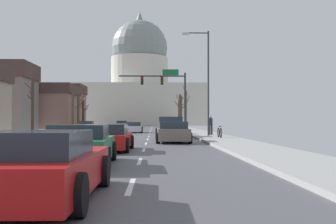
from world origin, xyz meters
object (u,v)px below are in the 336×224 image
signal_gantry (167,87)px  sedan_near_04 (109,138)px  pickup_truck_near_02 (171,129)px  bicycle_parked (220,132)px  street_lamp_right (205,74)px  sedan_oncoming_00 (87,126)px  sedan_oncoming_01 (122,125)px  sedan_near_00 (134,128)px  sedan_near_05 (80,146)px  sedan_near_06 (38,167)px  pedestrian_00 (211,124)px  sedan_near_03 (173,133)px  sedan_near_01 (170,128)px

signal_gantry → sedan_near_04: 30.74m
pickup_truck_near_02 → bicycle_parked: pickup_truck_near_02 is taller
street_lamp_right → sedan_oncoming_00: street_lamp_right is taller
bicycle_parked → sedan_oncoming_01: bearing=103.6°
street_lamp_right → sedan_near_00: bearing=115.6°
pickup_truck_near_02 → sedan_near_05: pickup_truck_near_02 is taller
sedan_near_06 → sedan_oncoming_00: size_ratio=1.02×
signal_gantry → pedestrian_00: bearing=-77.5°
street_lamp_right → sedan_oncoming_00: bearing=117.7°
street_lamp_right → sedan_near_04: (-5.98, -13.58, -4.39)m
sedan_near_04 → sedan_near_06: sedan_near_06 is taller
sedan_near_03 → sedan_oncoming_00: (-10.51, 32.43, -0.02)m
sedan_near_04 → sedan_oncoming_00: bearing=100.7°
sedan_near_01 → sedan_near_04: 19.40m
signal_gantry → sedan_oncoming_01: (-7.06, 22.58, -4.68)m
pickup_truck_near_02 → sedan_near_06: pickup_truck_near_02 is taller
sedan_near_00 → sedan_oncoming_01: sedan_oncoming_01 is taller
sedan_near_06 → sedan_oncoming_00: 51.04m
sedan_near_00 → pedestrian_00: bearing=-57.5°
sedan_near_00 → sedan_near_05: 32.46m
pedestrian_00 → bicycle_parked: pedestrian_00 is taller
sedan_near_06 → sedan_oncoming_01: (-3.61, 64.29, 0.01)m
signal_gantry → sedan_near_01: 12.02m
pedestrian_00 → sedan_near_06: bearing=-103.8°
sedan_near_05 → pickup_truck_near_02: bearing=79.3°
pickup_truck_near_02 → pedestrian_00: bearing=41.3°
sedan_near_05 → sedan_oncoming_00: bearing=99.0°
street_lamp_right → sedan_oncoming_01: street_lamp_right is taller
signal_gantry → pickup_truck_near_02: size_ratio=1.47×
pedestrian_00 → sedan_near_03: bearing=-111.2°
signal_gantry → sedan_near_01: size_ratio=1.69×
sedan_near_00 → sedan_near_05: size_ratio=1.03×
sedan_near_04 → pedestrian_00: 17.04m
signal_gantry → sedan_oncoming_00: (-10.83, 8.78, -4.67)m
sedan_near_01 → sedan_near_04: (-3.40, -19.10, -0.06)m
sedan_near_06 → sedan_oncoming_01: size_ratio=1.03×
sedan_near_05 → sedan_oncoming_00: 45.46m
pickup_truck_near_02 → sedan_near_05: size_ratio=1.22×
street_lamp_right → sedan_near_06: size_ratio=1.85×
sedan_near_03 → sedan_near_05: (-3.39, -12.47, -0.02)m
sedan_near_05 → bicycle_parked: bearing=67.4°
sedan_near_03 → sedan_near_04: size_ratio=0.96×
sedan_oncoming_00 → sedan_near_00: bearing=-60.2°
pedestrian_00 → sedan_oncoming_00: bearing=121.1°
signal_gantry → sedan_near_06: signal_gantry is taller
signal_gantry → sedan_near_05: (-3.72, -36.12, -4.68)m
sedan_near_05 → pedestrian_00: 22.68m
sedan_near_06 → sedan_oncoming_00: sedan_oncoming_00 is taller
sedan_near_00 → pedestrian_00: 12.89m
sedan_near_00 → bicycle_parked: bearing=-66.7°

